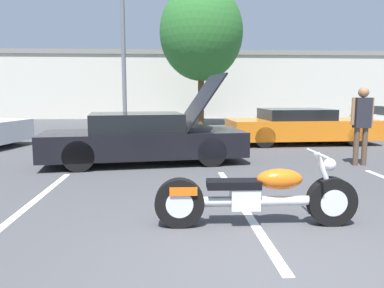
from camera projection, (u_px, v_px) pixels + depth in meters
The scene contains 10 objects.
ground_plane at pixel (276, 277), 3.43m from camera, with size 80.00×80.00×0.00m, color #474749.
parking_stripe_foreground at pixel (26, 208), 5.47m from camera, with size 0.12×4.54×0.01m, color white.
parking_stripe_middle at pixel (241, 204), 5.66m from camera, with size 0.12×4.54×0.01m, color white.
far_building at pixel (183, 83), 26.12m from camera, with size 32.00×4.20×4.40m.
light_pole at pixel (125, 34), 15.72m from camera, with size 1.21×0.28×7.50m.
tree_background at pixel (201, 33), 18.87m from camera, with size 4.20×4.20×7.10m.
motorcycle at pixel (256, 196), 4.70m from camera, with size 2.55×0.70×0.94m.
show_car_hood_open at pixel (145, 138), 8.94m from camera, with size 4.89×2.34×2.13m.
parked_car_mid_row at pixel (300, 126), 12.37m from camera, with size 4.82×2.08×1.15m.
spectator_by_show_car at pixel (362, 119), 8.56m from camera, with size 0.52×0.24×1.80m.
Camera 1 is at (-0.96, -3.18, 1.68)m, focal length 35.00 mm.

